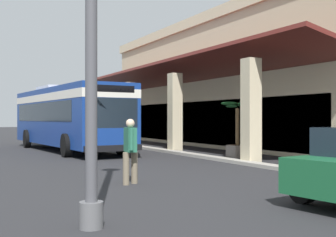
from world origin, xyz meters
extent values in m
plane|color=#262628|center=(0.00, 8.00, 0.00)|extent=(120.00, 120.00, 0.00)
cube|color=#9E998E|center=(0.89, 2.40, 0.06)|extent=(28.16, 0.50, 0.12)
cube|color=#C6B793|center=(0.89, 12.10, 3.48)|extent=(23.47, 12.70, 6.95)
cube|color=beige|center=(0.89, 12.10, 7.25)|extent=(23.77, 13.00, 0.60)
cube|color=#C6B793|center=(-7.91, 2.83, 1.91)|extent=(0.55, 0.55, 3.82)
cube|color=#C6B793|center=(-2.04, 2.83, 1.91)|extent=(0.55, 0.55, 3.82)
cube|color=#C6B793|center=(3.83, 2.83, 1.91)|extent=(0.55, 0.55, 3.82)
cube|color=#C6B793|center=(9.69, 2.83, 1.91)|extent=(0.55, 0.55, 3.82)
cube|color=#5B1E19|center=(0.89, 4.15, 4.17)|extent=(23.47, 3.16, 0.82)
cube|color=#19232D|center=(0.89, 5.79, 1.40)|extent=(19.71, 0.08, 2.40)
cube|color=navy|center=(0.51, -1.59, 1.73)|extent=(11.17, 3.40, 2.75)
cube|color=silver|center=(0.51, -1.59, 2.65)|extent=(11.19, 3.42, 0.36)
cube|color=#19232D|center=(0.21, -1.61, 1.95)|extent=(9.41, 3.29, 0.90)
cube|color=#19232D|center=(5.96, -1.16, 1.85)|extent=(0.23, 2.24, 1.20)
cube|color=black|center=(5.97, -1.16, 2.82)|extent=(0.21, 1.94, 0.28)
cube|color=black|center=(6.09, -1.15, 0.45)|extent=(0.39, 2.46, 0.24)
cube|color=silver|center=(5.94, -0.27, 0.75)|extent=(0.08, 0.24, 0.16)
cube|color=silver|center=(6.08, -2.05, 0.75)|extent=(0.08, 0.24, 0.16)
cube|color=silver|center=(-0.99, -1.70, 3.22)|extent=(2.53, 1.97, 0.24)
cylinder|color=black|center=(4.03, -0.03, 0.50)|extent=(1.00, 0.30, 1.00)
cylinder|color=black|center=(4.23, -2.57, 0.50)|extent=(1.00, 0.30, 1.00)
cylinder|color=black|center=(-2.66, -0.55, 0.50)|extent=(1.00, 0.30, 1.00)
cylinder|color=black|center=(-2.46, -3.10, 0.50)|extent=(1.00, 0.30, 1.00)
cylinder|color=black|center=(16.01, -0.91, 0.32)|extent=(0.64, 0.22, 0.64)
cylinder|color=#726651|center=(12.19, -2.83, 0.40)|extent=(0.16, 0.16, 0.81)
cylinder|color=#726651|center=(12.32, -3.10, 0.40)|extent=(0.16, 0.16, 0.81)
cube|color=#26664C|center=(12.25, -2.96, 1.11)|extent=(0.49, 0.27, 0.60)
sphere|color=beige|center=(12.25, -2.96, 1.52)|extent=(0.22, 0.22, 0.22)
cylinder|color=#26664C|center=(11.98, -2.88, 1.14)|extent=(0.09, 0.09, 0.54)
cylinder|color=#26664C|center=(12.53, -3.05, 1.14)|extent=(0.09, 0.09, 0.54)
cube|color=gray|center=(7.49, 3.85, 0.25)|extent=(0.70, 0.70, 0.51)
cylinder|color=#332319|center=(7.49, 3.85, 0.52)|extent=(0.60, 0.60, 0.02)
cylinder|color=brown|center=(7.49, 3.85, 1.29)|extent=(0.16, 0.16, 1.56)
ellipsoid|color=#195123|center=(7.89, 3.93, 2.27)|extent=(0.84, 0.38, 0.17)
ellipsoid|color=#195123|center=(7.61, 4.31, 2.19)|extent=(0.45, 0.99, 0.17)
ellipsoid|color=#195123|center=(6.95, 3.94, 2.16)|extent=(1.10, 0.39, 0.14)
ellipsoid|color=#195123|center=(7.40, 3.49, 2.26)|extent=(0.38, 0.76, 0.19)
cylinder|color=#59595B|center=(15.96, -5.11, 0.20)|extent=(0.36, 0.36, 0.40)
camera|label=1|loc=(22.15, -7.02, 1.65)|focal=45.77mm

